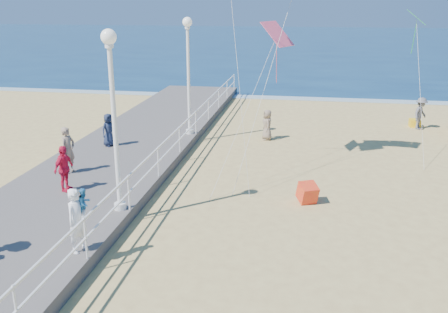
% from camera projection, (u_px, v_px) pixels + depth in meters
% --- Properties ---
extents(ground, '(160.00, 160.00, 0.00)m').
position_uv_depth(ground, '(298.00, 234.00, 14.38)').
color(ground, tan).
rests_on(ground, ground).
extents(ocean, '(160.00, 90.00, 0.05)m').
position_uv_depth(ocean, '(311.00, 43.00, 75.42)').
color(ocean, navy).
rests_on(ocean, ground).
extents(surf_line, '(160.00, 1.20, 0.04)m').
position_uv_depth(surf_line, '(307.00, 99.00, 33.62)').
color(surf_line, silver).
rests_on(surf_line, ground).
extents(boardwalk, '(5.00, 44.00, 0.40)m').
position_uv_depth(boardwalk, '(55.00, 210.00, 15.53)').
color(boardwalk, '#65605C').
rests_on(boardwalk, ground).
extents(railing, '(0.05, 42.00, 0.55)m').
position_uv_depth(railing, '(128.00, 183.00, 14.82)').
color(railing, white).
rests_on(railing, boardwalk).
extents(lamp_post_mid, '(0.44, 0.44, 5.32)m').
position_uv_depth(lamp_post_mid, '(113.00, 103.00, 14.13)').
color(lamp_post_mid, white).
rests_on(lamp_post_mid, boardwalk).
extents(lamp_post_far, '(0.44, 0.44, 5.32)m').
position_uv_depth(lamp_post_far, '(188.00, 64.00, 22.59)').
color(lamp_post_far, white).
rests_on(lamp_post_far, boardwalk).
extents(woman_holding_toddler, '(0.58, 0.71, 1.67)m').
position_uv_depth(woman_holding_toddler, '(77.00, 220.00, 12.38)').
color(woman_holding_toddler, white).
rests_on(woman_holding_toddler, boardwalk).
extents(toddler_held, '(0.40, 0.46, 0.78)m').
position_uv_depth(toddler_held, '(84.00, 203.00, 12.38)').
color(toddler_held, '#3285BD').
rests_on(toddler_held, boardwalk).
extents(spectator_3, '(0.53, 0.96, 1.55)m').
position_uv_depth(spectator_3, '(64.00, 169.00, 16.33)').
color(spectator_3, '#DD1B42').
rests_on(spectator_3, boardwalk).
extents(spectator_4, '(0.77, 0.83, 1.42)m').
position_uv_depth(spectator_4, '(109.00, 130.00, 21.39)').
color(spectator_4, '#1C253E').
rests_on(spectator_4, boardwalk).
extents(spectator_6, '(0.55, 0.71, 1.71)m').
position_uv_depth(spectator_6, '(68.00, 150.00, 18.04)').
color(spectator_6, gray).
rests_on(spectator_6, boardwalk).
extents(beach_walker_a, '(1.12, 1.24, 1.67)m').
position_uv_depth(beach_walker_a, '(421.00, 114.00, 25.69)').
color(beach_walker_a, '#5C5C61').
rests_on(beach_walker_a, ground).
extents(beach_walker_c, '(0.64, 0.81, 1.46)m').
position_uv_depth(beach_walker_c, '(267.00, 125.00, 23.80)').
color(beach_walker_c, gray).
rests_on(beach_walker_c, ground).
extents(box_kite, '(0.80, 0.88, 0.74)m').
position_uv_depth(box_kite, '(307.00, 195.00, 16.50)').
color(box_kite, red).
rests_on(box_kite, ground).
extents(beach_chair_left, '(0.55, 0.55, 0.40)m').
position_uv_depth(beach_chair_left, '(415.00, 123.00, 26.39)').
color(beach_chair_left, yellow).
rests_on(beach_chair_left, ground).
extents(kite_diamond_pink, '(1.33, 1.52, 0.94)m').
position_uv_depth(kite_diamond_pink, '(277.00, 34.00, 19.37)').
color(kite_diamond_pink, '#ED577B').
extents(kite_diamond_green, '(1.00, 1.18, 0.67)m').
position_uv_depth(kite_diamond_green, '(416.00, 17.00, 22.78)').
color(kite_diamond_green, green).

